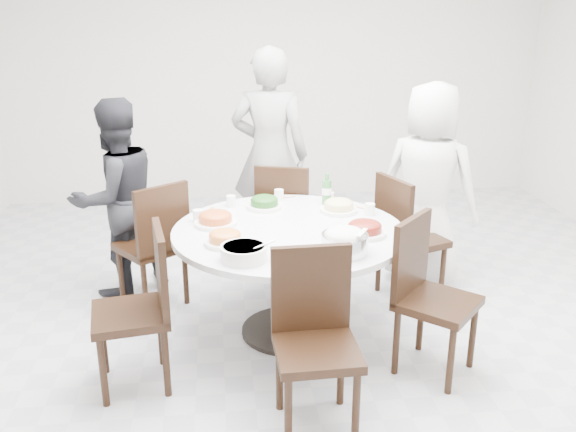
{
  "coord_description": "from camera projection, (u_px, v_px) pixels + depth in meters",
  "views": [
    {
      "loc": [
        -0.65,
        -3.82,
        2.1
      ],
      "look_at": [
        -0.22,
        -0.13,
        0.82
      ],
      "focal_mm": 38.0,
      "sensor_mm": 36.0,
      "label": 1
    }
  ],
  "objects": [
    {
      "name": "floor",
      "position": [
        316.0,
        317.0,
        4.35
      ],
      "size": [
        6.0,
        6.0,
        0.01
      ],
      "primitive_type": "cube",
      "color": "#BBBBC0",
      "rests_on": "ground"
    },
    {
      "name": "wall_back",
      "position": [
        275.0,
        74.0,
        6.71
      ],
      "size": [
        6.0,
        0.01,
        2.8
      ],
      "primitive_type": "cube",
      "color": "silver",
      "rests_on": "ground"
    },
    {
      "name": "dining_table",
      "position": [
        289.0,
        282.0,
        4.03
      ],
      "size": [
        1.5,
        1.5,
        0.75
      ],
      "primitive_type": "cylinder",
      "color": "silver",
      "rests_on": "floor"
    },
    {
      "name": "chair_ne",
      "position": [
        412.0,
        237.0,
        4.54
      ],
      "size": [
        0.54,
        0.54,
        0.95
      ],
      "primitive_type": "cube",
      "rotation": [
        0.0,
        0.0,
        1.91
      ],
      "color": "black",
      "rests_on": "floor"
    },
    {
      "name": "chair_n",
      "position": [
        286.0,
        218.0,
        4.94
      ],
      "size": [
        0.53,
        0.53,
        0.95
      ],
      "primitive_type": "cube",
      "rotation": [
        0.0,
        0.0,
        2.83
      ],
      "color": "black",
      "rests_on": "floor"
    },
    {
      "name": "chair_nw",
      "position": [
        151.0,
        244.0,
        4.41
      ],
      "size": [
        0.59,
        0.59,
        0.95
      ],
      "primitive_type": "cube",
      "rotation": [
        0.0,
        0.0,
        3.78
      ],
      "color": "black",
      "rests_on": "floor"
    },
    {
      "name": "chair_sw",
      "position": [
        130.0,
        311.0,
        3.44
      ],
      "size": [
        0.48,
        0.48,
        0.95
      ],
      "primitive_type": "cube",
      "rotation": [
        0.0,
        0.0,
        4.88
      ],
      "color": "black",
      "rests_on": "floor"
    },
    {
      "name": "chair_s",
      "position": [
        317.0,
        347.0,
        3.07
      ],
      "size": [
        0.43,
        0.43,
        0.95
      ],
      "primitive_type": "cube",
      "rotation": [
        0.0,
        0.0,
        6.31
      ],
      "color": "black",
      "rests_on": "floor"
    },
    {
      "name": "chair_se",
      "position": [
        438.0,
        300.0,
        3.57
      ],
      "size": [
        0.59,
        0.59,
        0.95
      ],
      "primitive_type": "cube",
      "rotation": [
        0.0,
        0.0,
        7.1
      ],
      "color": "black",
      "rests_on": "floor"
    },
    {
      "name": "diner_right",
      "position": [
        428.0,
        185.0,
        4.7
      ],
      "size": [
        0.92,
        0.87,
        1.59
      ],
      "primitive_type": "imported",
      "rotation": [
        0.0,
        0.0,
        2.49
      ],
      "color": "silver",
      "rests_on": "floor"
    },
    {
      "name": "diner_middle",
      "position": [
        270.0,
        155.0,
        5.19
      ],
      "size": [
        0.75,
        0.59,
        1.81
      ],
      "primitive_type": "imported",
      "rotation": [
        0.0,
        0.0,
        2.88
      ],
      "color": "black",
      "rests_on": "floor"
    },
    {
      "name": "diner_left",
      "position": [
        117.0,
        199.0,
        4.54
      ],
      "size": [
        0.92,
        0.89,
        1.49
      ],
      "primitive_type": "imported",
      "rotation": [
        0.0,
        0.0,
        3.8
      ],
      "color": "black",
      "rests_on": "floor"
    },
    {
      "name": "dish_greens",
      "position": [
        264.0,
        204.0,
        4.3
      ],
      "size": [
        0.25,
        0.25,
        0.06
      ],
      "primitive_type": "cylinder",
      "color": "white",
      "rests_on": "dining_table"
    },
    {
      "name": "dish_pale",
      "position": [
        339.0,
        207.0,
        4.22
      ],
      "size": [
        0.26,
        0.26,
        0.07
      ],
      "primitive_type": "cylinder",
      "color": "white",
      "rests_on": "dining_table"
    },
    {
      "name": "dish_orange",
      "position": [
        215.0,
        220.0,
        3.97
      ],
      "size": [
        0.28,
        0.28,
        0.07
      ],
      "primitive_type": "cylinder",
      "color": "white",
      "rests_on": "dining_table"
    },
    {
      "name": "dish_redbrown",
      "position": [
        365.0,
        230.0,
        3.8
      ],
      "size": [
        0.27,
        0.27,
        0.07
      ],
      "primitive_type": "cylinder",
      "color": "white",
      "rests_on": "dining_table"
    },
    {
      "name": "dish_tofu",
      "position": [
        225.0,
        240.0,
        3.64
      ],
      "size": [
        0.25,
        0.25,
        0.06
      ],
      "primitive_type": "cylinder",
      "color": "white",
      "rests_on": "dining_table"
    },
    {
      "name": "rice_bowl",
      "position": [
        345.0,
        244.0,
        3.51
      ],
      "size": [
        0.27,
        0.27,
        0.12
      ],
      "primitive_type": "cylinder",
      "color": "silver",
      "rests_on": "dining_table"
    },
    {
      "name": "soup_bowl",
      "position": [
        244.0,
        253.0,
        3.43
      ],
      "size": [
        0.27,
        0.27,
        0.08
      ],
      "primitive_type": "cylinder",
      "color": "white",
      "rests_on": "dining_table"
    },
    {
      "name": "beverage_bottle",
      "position": [
        327.0,
        189.0,
        4.36
      ],
      "size": [
        0.07,
        0.07,
        0.23
      ],
      "primitive_type": "cylinder",
      "color": "#2F7533",
      "rests_on": "dining_table"
    },
    {
      "name": "tea_cups",
      "position": [
        275.0,
        196.0,
        4.45
      ],
      "size": [
        0.07,
        0.07,
        0.08
      ],
      "primitive_type": "cylinder",
      "color": "white",
      "rests_on": "dining_table"
    },
    {
      "name": "chopsticks",
      "position": [
        281.0,
        196.0,
        4.57
      ],
      "size": [
        0.24,
        0.04,
        0.01
      ],
      "primitive_type": null,
      "color": "tan",
      "rests_on": "dining_table"
    }
  ]
}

